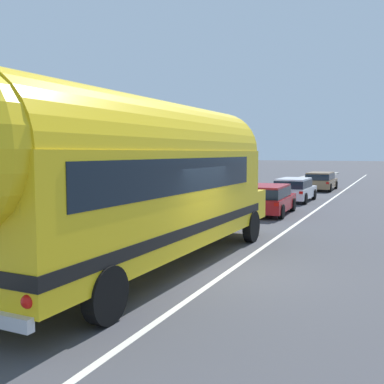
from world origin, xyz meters
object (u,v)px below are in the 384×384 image
at_px(painted_bus, 139,177).
at_px(car_lead, 268,198).
at_px(car_second, 294,188).
at_px(car_third, 321,180).

height_order(painted_bus, car_lead, painted_bus).
height_order(painted_bus, car_second, painted_bus).
bearing_deg(car_third, painted_bus, -90.45).
bearing_deg(painted_bus, car_lead, 89.55).
bearing_deg(car_second, car_third, 88.85).
bearing_deg(car_third, car_lead, -90.45).
xyz_separation_m(painted_bus, car_third, (0.21, 26.17, -1.51)).
xyz_separation_m(car_lead, car_third, (0.12, 14.83, -0.00)).
bearing_deg(car_lead, car_second, 90.57).
relative_size(painted_bus, car_second, 2.86).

